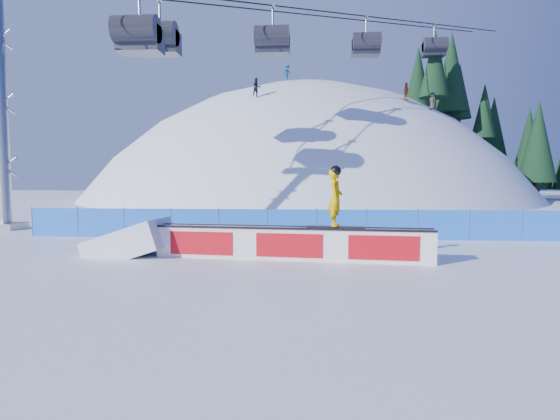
{
  "coord_description": "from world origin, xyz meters",
  "views": [
    {
      "loc": [
        0.8,
        -13.07,
        2.4
      ],
      "look_at": [
        -0.3,
        2.12,
        1.34
      ],
      "focal_mm": 28.0,
      "sensor_mm": 36.0,
      "label": 1
    }
  ],
  "objects": [
    {
      "name": "snowboarder",
      "position": [
        1.49,
        -0.24,
        1.89
      ],
      "size": [
        1.76,
        0.68,
        1.81
      ],
      "rotation": [
        0.0,
        0.0,
        1.39
      ],
      "color": "black",
      "rests_on": "rail_box"
    },
    {
      "name": "snow_ramp",
      "position": [
        -5.01,
        0.4,
        0.0
      ],
      "size": [
        2.77,
        1.89,
        1.64
      ],
      "primitive_type": null,
      "rotation": [
        0.0,
        -0.31,
        -0.1
      ],
      "color": "white",
      "rests_on": "ground"
    },
    {
      "name": "snow_hill",
      "position": [
        0.0,
        42.0,
        -18.0
      ],
      "size": [
        64.0,
        64.0,
        64.0
      ],
      "color": "silver",
      "rests_on": "ground"
    },
    {
      "name": "treeline",
      "position": [
        23.35,
        40.12,
        9.63
      ],
      "size": [
        20.49,
        12.81,
        21.09
      ],
      "color": "black",
      "rests_on": "ground"
    },
    {
      "name": "rail_box",
      "position": [
        0.17,
        -0.11,
        0.49
      ],
      "size": [
        8.35,
        1.4,
        1.0
      ],
      "rotation": [
        0.0,
        0.0,
        -0.1
      ],
      "color": "white",
      "rests_on": "ground"
    },
    {
      "name": "ground",
      "position": [
        0.0,
        0.0,
        0.0
      ],
      "size": [
        160.0,
        160.0,
        0.0
      ],
      "primitive_type": "plane",
      "color": "white",
      "rests_on": "ground"
    },
    {
      "name": "safety_fence",
      "position": [
        0.0,
        4.5,
        0.6
      ],
      "size": [
        22.05,
        0.05,
        1.3
      ],
      "color": "blue",
      "rests_on": "ground"
    },
    {
      "name": "chairlift",
      "position": [
        4.74,
        27.49,
        16.89
      ],
      "size": [
        40.8,
        41.7,
        22.0
      ],
      "color": "#9599A2",
      "rests_on": "ground"
    },
    {
      "name": "distant_skiers",
      "position": [
        2.85,
        30.92,
        11.67
      ],
      "size": [
        17.47,
        8.87,
        5.73
      ],
      "color": "black",
      "rests_on": "ground"
    }
  ]
}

